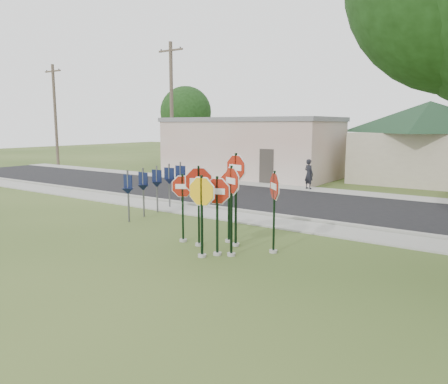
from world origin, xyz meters
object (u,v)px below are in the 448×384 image
Objects in this scene: stop_sign_center at (217,205)px; stop_sign_yellow at (202,205)px; pedestrian at (309,174)px; utility_pole_near at (172,107)px; stop_sign_left at (199,193)px.

stop_sign_center is 0.97× the size of stop_sign_yellow.
stop_sign_center is at bearing 125.99° from pedestrian.
stop_sign_center is 1.40× the size of pedestrian.
utility_pole_near reaches higher than stop_sign_center.
stop_sign_yellow reaches higher than stop_sign_center.
pedestrian is (-2.84, 13.65, -0.60)m from stop_sign_yellow.
stop_sign_yellow is 0.26× the size of utility_pole_near.
pedestrian is (-2.05, 12.78, -0.73)m from stop_sign_left.
stop_sign_yellow is (-0.25, -0.39, 0.05)m from stop_sign_center.
utility_pole_near is 5.56× the size of pedestrian.
stop_sign_center is 13.62m from pedestrian.
stop_sign_yellow is at bearing 124.63° from pedestrian.
stop_sign_yellow is 0.94× the size of stop_sign_left.
stop_sign_center is 0.47m from stop_sign_yellow.
utility_pole_near is at bearing 133.92° from stop_sign_left.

